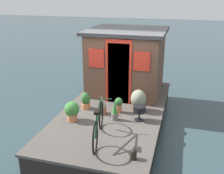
% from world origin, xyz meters
% --- Properties ---
extents(ground_plane, '(60.00, 60.00, 0.00)m').
position_xyz_m(ground_plane, '(0.00, 0.00, 0.00)').
color(ground_plane, '#2D4247').
extents(houseboat_deck, '(5.14, 2.60, 0.51)m').
position_xyz_m(houseboat_deck, '(0.00, 0.00, 0.26)').
color(houseboat_deck, '#4C4742').
rests_on(houseboat_deck, ground_plane).
extents(houseboat_cabin, '(2.19, 2.30, 1.94)m').
position_xyz_m(houseboat_cabin, '(1.46, 0.00, 1.49)').
color(houseboat_cabin, brown).
rests_on(houseboat_cabin, houseboat_deck).
extents(bicycle, '(1.62, 0.51, 0.78)m').
position_xyz_m(bicycle, '(-1.58, -0.09, 0.87)').
color(bicycle, black).
rests_on(bicycle, houseboat_deck).
extents(potted_plant_mint, '(0.24, 0.24, 0.46)m').
position_xyz_m(potted_plant_mint, '(-0.18, 0.74, 0.73)').
color(potted_plant_mint, '#C6754C').
rests_on(potted_plant_mint, houseboat_deck).
extents(potted_plant_fern, '(0.23, 0.23, 0.49)m').
position_xyz_m(potted_plant_fern, '(-0.36, 0.22, 0.74)').
color(potted_plant_fern, '#935138').
rests_on(potted_plant_fern, houseboat_deck).
extents(potted_plant_ivy, '(0.37, 0.37, 0.49)m').
position_xyz_m(potted_plant_ivy, '(-0.93, 0.81, 0.78)').
color(potted_plant_ivy, '#C6754C').
rests_on(potted_plant_ivy, houseboat_deck).
extents(potted_plant_geranium, '(0.40, 0.40, 0.59)m').
position_xyz_m(potted_plant_geranium, '(0.07, -0.64, 0.82)').
color(potted_plant_geranium, '#935138').
rests_on(potted_plant_geranium, houseboat_deck).
extents(potted_plant_sage, '(0.17, 0.17, 0.54)m').
position_xyz_m(potted_plant_sage, '(-0.61, -0.18, 0.77)').
color(potted_plant_sage, slate).
rests_on(potted_plant_sage, houseboat_deck).
extents(potted_plant_succulent, '(0.20, 0.20, 0.41)m').
position_xyz_m(potted_plant_succulent, '(-0.17, -0.17, 0.73)').
color(potted_plant_succulent, '#B2603D').
rests_on(potted_plant_succulent, houseboat_deck).
extents(charcoal_grill, '(0.31, 0.31, 0.38)m').
position_xyz_m(charcoal_grill, '(-0.47, -0.77, 0.79)').
color(charcoal_grill, black).
rests_on(charcoal_grill, houseboat_deck).
extents(mooring_bollard, '(0.13, 0.13, 0.21)m').
position_xyz_m(mooring_bollard, '(-2.08, -0.95, 0.62)').
color(mooring_bollard, black).
rests_on(mooring_bollard, houseboat_deck).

